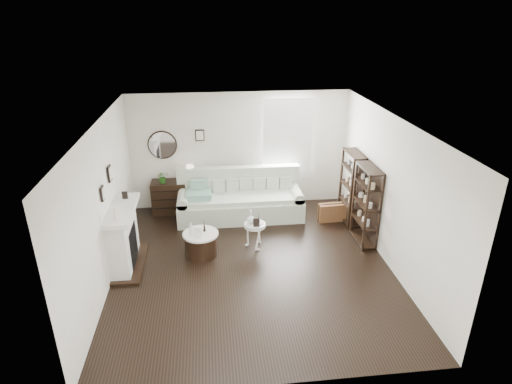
{
  "coord_description": "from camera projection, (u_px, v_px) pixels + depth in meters",
  "views": [
    {
      "loc": [
        -0.69,
        -6.7,
        4.4
      ],
      "look_at": [
        0.16,
        0.8,
        1.13
      ],
      "focal_mm": 30.0,
      "sensor_mm": 36.0,
      "label": 1
    }
  ],
  "objects": [
    {
      "name": "card_frame_ped",
      "position": [
        256.0,
        223.0,
        8.2
      ],
      "size": [
        0.13,
        0.05,
        0.16
      ],
      "primitive_type": "cube",
      "rotation": [
        -0.21,
        0.0,
        -0.03
      ],
      "color": "black",
      "rests_on": "pedestal_table"
    },
    {
      "name": "eiffel_ped",
      "position": [
        259.0,
        219.0,
        8.33
      ],
      "size": [
        0.11,
        0.11,
        0.18
      ],
      "primitive_type": null,
      "rotation": [
        0.0,
        0.0,
        0.01
      ],
      "color": "black",
      "rests_on": "pedestal_table"
    },
    {
      "name": "bottle_drum",
      "position": [
        191.0,
        229.0,
        7.95
      ],
      "size": [
        0.06,
        0.06,
        0.27
      ],
      "primitive_type": "cylinder",
      "color": "silver",
      "rests_on": "drum_table"
    },
    {
      "name": "shelf_unit_near",
      "position": [
        366.0,
        205.0,
        8.44
      ],
      "size": [
        0.3,
        0.8,
        1.6
      ],
      "color": "black",
      "rests_on": "ground"
    },
    {
      "name": "pedestal_table",
      "position": [
        255.0,
        226.0,
        8.35
      ],
      "size": [
        0.43,
        0.43,
        0.52
      ],
      "rotation": [
        0.0,
        0.0,
        0.33
      ],
      "color": "white",
      "rests_on": "ground"
    },
    {
      "name": "suitcase",
      "position": [
        332.0,
        212.0,
        9.51
      ],
      "size": [
        0.62,
        0.24,
        0.41
      ],
      "primitive_type": "cube",
      "rotation": [
        0.0,
        0.0,
        0.06
      ],
      "color": "brown",
      "rests_on": "ground"
    },
    {
      "name": "card_frame_drum",
      "position": [
        198.0,
        233.0,
        7.89
      ],
      "size": [
        0.15,
        0.08,
        0.19
      ],
      "primitive_type": "cube",
      "rotation": [
        -0.21,
        0.0,
        -0.17
      ],
      "color": "silver",
      "rests_on": "drum_table"
    },
    {
      "name": "flask_ped",
      "position": [
        251.0,
        217.0,
        8.29
      ],
      "size": [
        0.16,
        0.16,
        0.29
      ],
      "primitive_type": null,
      "color": "silver",
      "rests_on": "pedestal_table"
    },
    {
      "name": "room",
      "position": [
        271.0,
        140.0,
        9.83
      ],
      "size": [
        5.5,
        5.5,
        5.5
      ],
      "color": "black",
      "rests_on": "ground"
    },
    {
      "name": "shelf_unit_far",
      "position": [
        352.0,
        188.0,
        9.26
      ],
      "size": [
        0.3,
        0.8,
        1.6
      ],
      "color": "black",
      "rests_on": "ground"
    },
    {
      "name": "table_lamp",
      "position": [
        190.0,
        173.0,
        9.68
      ],
      "size": [
        0.29,
        0.29,
        0.38
      ],
      "primitive_type": null,
      "rotation": [
        0.0,
        0.0,
        0.26
      ],
      "color": "white",
      "rests_on": "dresser"
    },
    {
      "name": "eiffel_drum",
      "position": [
        204.0,
        227.0,
        8.1
      ],
      "size": [
        0.14,
        0.14,
        0.21
      ],
      "primitive_type": null,
      "rotation": [
        0.0,
        0.0,
        0.17
      ],
      "color": "black",
      "rests_on": "drum_table"
    },
    {
      "name": "dresser",
      "position": [
        177.0,
        197.0,
        9.88
      ],
      "size": [
        1.13,
        0.49,
        0.76
      ],
      "color": "black",
      "rests_on": "ground"
    },
    {
      "name": "quilt",
      "position": [
        199.0,
        195.0,
        9.35
      ],
      "size": [
        0.55,
        0.45,
        0.14
      ],
      "primitive_type": "cube",
      "rotation": [
        0.0,
        0.0,
        -0.01
      ],
      "color": "#258759",
      "rests_on": "sofa"
    },
    {
      "name": "sofa",
      "position": [
        240.0,
        201.0,
        9.68
      ],
      "size": [
        2.79,
        0.96,
        1.08
      ],
      "color": "beige",
      "rests_on": "ground"
    },
    {
      "name": "potted_plant",
      "position": [
        163.0,
        177.0,
        9.6
      ],
      "size": [
        0.31,
        0.29,
        0.28
      ],
      "primitive_type": "imported",
      "rotation": [
        0.0,
        0.0,
        0.34
      ],
      "color": "#225718",
      "rests_on": "dresser"
    },
    {
      "name": "drum_table",
      "position": [
        201.0,
        244.0,
        8.18
      ],
      "size": [
        0.68,
        0.68,
        0.47
      ],
      "rotation": [
        0.0,
        0.0,
        0.02
      ],
      "color": "black",
      "rests_on": "ground"
    },
    {
      "name": "fireplace",
      "position": [
        124.0,
        239.0,
        7.75
      ],
      "size": [
        0.5,
        1.4,
        1.84
      ],
      "color": "white",
      "rests_on": "ground"
    }
  ]
}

